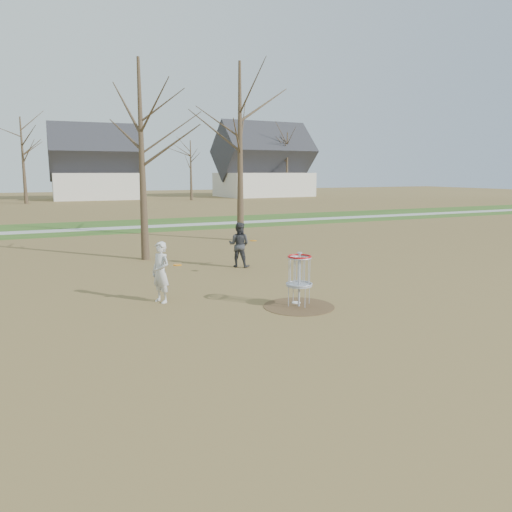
{
  "coord_description": "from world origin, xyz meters",
  "views": [
    {
      "loc": [
        -6.1,
        -10.63,
        3.36
      ],
      "look_at": [
        -0.5,
        1.5,
        1.1
      ],
      "focal_mm": 35.0,
      "sensor_mm": 36.0,
      "label": 1
    }
  ],
  "objects_px": {
    "player_throwing": "(239,245)",
    "disc_golf_basket": "(299,271)",
    "player_standing": "(161,272)",
    "disc_grounded": "(296,303)"
  },
  "relations": [
    {
      "from": "player_standing",
      "to": "player_throwing",
      "type": "height_order",
      "value": "player_throwing"
    },
    {
      "from": "player_throwing",
      "to": "disc_grounded",
      "type": "distance_m",
      "value": 5.34
    },
    {
      "from": "disc_grounded",
      "to": "disc_golf_basket",
      "type": "relative_size",
      "value": 0.16
    },
    {
      "from": "disc_grounded",
      "to": "disc_golf_basket",
      "type": "height_order",
      "value": "disc_golf_basket"
    },
    {
      "from": "disc_golf_basket",
      "to": "disc_grounded",
      "type": "bearing_deg",
      "value": 72.72
    },
    {
      "from": "disc_grounded",
      "to": "disc_golf_basket",
      "type": "xyz_separation_m",
      "value": [
        -0.09,
        -0.3,
        0.89
      ]
    },
    {
      "from": "player_throwing",
      "to": "disc_golf_basket",
      "type": "xyz_separation_m",
      "value": [
        -0.71,
        -5.55,
        0.12
      ]
    },
    {
      "from": "player_throwing",
      "to": "disc_golf_basket",
      "type": "height_order",
      "value": "player_throwing"
    },
    {
      "from": "player_standing",
      "to": "disc_golf_basket",
      "type": "height_order",
      "value": "player_standing"
    },
    {
      "from": "player_throwing",
      "to": "disc_golf_basket",
      "type": "bearing_deg",
      "value": 122.39
    }
  ]
}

